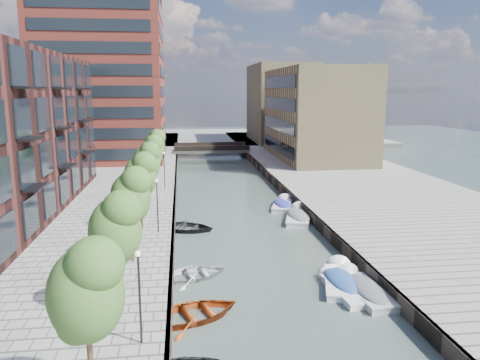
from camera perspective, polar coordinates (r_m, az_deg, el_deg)
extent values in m
plane|color=#38473F|center=(52.31, -1.21, -1.98)|extent=(300.00, 300.00, 0.00)
cube|color=gray|center=(56.13, 15.26, -0.96)|extent=(20.00, 140.00, 1.00)
cube|color=#332823|center=(51.93, -7.92, -1.61)|extent=(0.25, 140.00, 1.00)
cube|color=#332823|center=(53.17, 5.35, -1.26)|extent=(0.25, 140.00, 1.00)
cube|color=gray|center=(111.41, -4.47, 5.09)|extent=(80.00, 40.00, 1.00)
cube|color=black|center=(43.44, -27.05, 4.90)|extent=(8.00, 38.00, 14.00)
cube|color=#96382B|center=(76.74, -16.45, 13.69)|extent=(18.00, 18.00, 30.00)
cube|color=#97845C|center=(75.87, 9.19, 7.98)|extent=(12.00, 25.00, 14.00)
cube|color=#97845C|center=(101.03, 5.03, 9.32)|extent=(12.00, 20.00, 16.00)
cube|color=gray|center=(83.53, -3.53, 3.73)|extent=(13.00, 6.00, 0.60)
cube|color=#332823|center=(80.69, -3.40, 3.91)|extent=(13.00, 0.40, 0.80)
cube|color=#332823|center=(86.24, -3.65, 4.36)|extent=(13.00, 0.40, 0.80)
ellipsoid|color=#294A1B|center=(16.32, -18.29, -12.37)|extent=(2.50, 2.50, 3.25)
cylinder|color=#382619|center=(23.73, -14.67, -11.83)|extent=(0.20, 0.20, 3.20)
ellipsoid|color=#294A1B|center=(22.84, -15.00, -5.50)|extent=(2.50, 2.50, 3.25)
cylinder|color=#382619|center=(30.27, -13.00, -6.75)|extent=(0.20, 0.20, 3.20)
ellipsoid|color=#294A1B|center=(29.57, -13.23, -1.71)|extent=(2.50, 2.50, 3.25)
cylinder|color=#382619|center=(36.98, -11.95, -3.49)|extent=(0.20, 0.20, 3.20)
ellipsoid|color=#294A1B|center=(36.41, -12.12, 0.67)|extent=(2.50, 2.50, 3.25)
cylinder|color=#382619|center=(43.78, -11.23, -1.24)|extent=(0.20, 0.20, 3.20)
ellipsoid|color=#294A1B|center=(43.30, -11.36, 2.29)|extent=(2.50, 2.50, 3.25)
cylinder|color=#382619|center=(50.63, -10.71, 0.41)|extent=(0.20, 0.20, 3.20)
ellipsoid|color=#294A1B|center=(50.22, -10.82, 3.46)|extent=(2.50, 2.50, 3.25)
cylinder|color=#382619|center=(57.52, -10.31, 1.66)|extent=(0.20, 0.20, 3.20)
ellipsoid|color=#294A1B|center=(57.16, -10.40, 4.36)|extent=(2.50, 2.50, 3.25)
cylinder|color=black|center=(20.69, -12.12, -13.99)|extent=(0.10, 0.10, 4.00)
sphere|color=#FFF2CC|center=(19.94, -12.35, -8.76)|extent=(0.24, 0.24, 0.24)
cylinder|color=black|center=(35.82, -10.03, -3.23)|extent=(0.10, 0.10, 4.00)
sphere|color=#FFF2CC|center=(35.40, -10.14, -0.08)|extent=(0.24, 0.24, 0.24)
cylinder|color=black|center=(51.48, -9.21, 1.08)|extent=(0.10, 0.10, 4.00)
sphere|color=#FFF2CC|center=(51.19, -9.28, 3.28)|extent=(0.24, 0.24, 0.24)
imported|color=#9E3A11|center=(25.38, -5.58, -16.43)|extent=(5.92, 5.12, 1.03)
imported|color=silver|center=(30.24, -5.60, -11.78)|extent=(5.20, 4.43, 0.91)
imported|color=black|center=(39.96, -6.73, -6.12)|extent=(5.97, 5.16, 1.04)
cube|color=white|center=(29.52, 12.15, -12.46)|extent=(2.99, 5.03, 0.67)
cube|color=white|center=(29.38, 12.18, -11.81)|extent=(3.10, 5.16, 0.10)
cone|color=white|center=(31.69, 11.92, -10.69)|extent=(1.94, 1.38, 1.75)
ellipsoid|color=navy|center=(29.36, 12.18, -11.72)|extent=(2.78, 4.61, 0.58)
cube|color=#B3B2B1|center=(28.57, 15.20, -13.41)|extent=(2.09, 4.84, 0.67)
cube|color=#B3B2B1|center=(28.43, 15.24, -12.75)|extent=(2.18, 4.94, 0.10)
cone|color=#B3B2B1|center=(30.49, 13.19, -11.62)|extent=(1.81, 1.05, 1.74)
ellipsoid|color=#505357|center=(28.41, 15.24, -12.66)|extent=(1.96, 4.42, 0.57)
cube|color=white|center=(28.58, 12.91, -13.30)|extent=(1.93, 4.41, 0.61)
cube|color=white|center=(28.45, 12.94, -12.70)|extent=(2.01, 4.51, 0.09)
cone|color=white|center=(30.36, 11.20, -11.66)|extent=(1.65, 0.97, 1.59)
cube|color=white|center=(47.32, 5.17, -3.34)|extent=(2.93, 4.74, 0.63)
cube|color=white|center=(47.24, 5.17, -2.94)|extent=(3.03, 4.86, 0.10)
cone|color=white|center=(49.46, 5.42, -2.66)|extent=(1.83, 1.33, 1.64)
ellipsoid|color=#22279B|center=(47.23, 5.17, -2.88)|extent=(2.72, 4.34, 0.54)
cube|color=silver|center=(42.94, 7.08, -4.85)|extent=(3.22, 5.43, 0.72)
cube|color=silver|center=(42.84, 7.09, -4.35)|extent=(3.33, 5.56, 0.11)
cone|color=silver|center=(45.39, 7.18, -3.92)|extent=(2.09, 1.48, 1.89)
ellipsoid|color=#585B60|center=(42.82, 7.10, -4.28)|extent=(2.99, 4.97, 0.62)
imported|color=silver|center=(74.86, 5.73, 3.12)|extent=(2.70, 3.95, 1.25)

